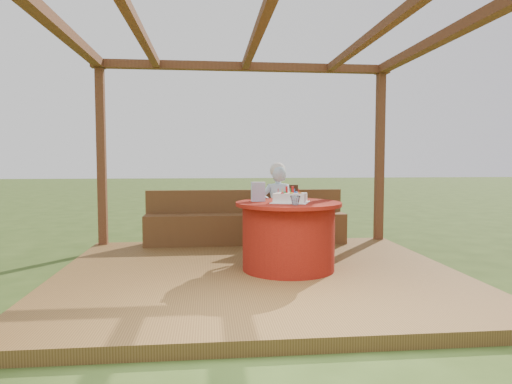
% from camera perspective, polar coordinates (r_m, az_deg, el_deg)
% --- Properties ---
extents(ground, '(60.00, 60.00, 0.00)m').
position_cam_1_polar(ground, '(5.29, 0.29, -11.06)').
color(ground, '#2E4416').
rests_on(ground, ground).
extents(deck, '(4.50, 4.00, 0.12)m').
position_cam_1_polar(deck, '(5.27, 0.29, -10.43)').
color(deck, brown).
rests_on(deck, ground).
extents(pergola, '(4.50, 4.00, 2.72)m').
position_cam_1_polar(pergola, '(5.21, 0.30, 15.43)').
color(pergola, brown).
rests_on(pergola, deck).
extents(bench, '(3.00, 0.42, 0.80)m').
position_cam_1_polar(bench, '(6.89, -1.27, -4.26)').
color(bench, brown).
rests_on(bench, deck).
extents(table, '(1.21, 1.21, 0.78)m').
position_cam_1_polar(table, '(5.26, 4.07, -5.42)').
color(table, maroon).
rests_on(table, deck).
extents(chair, '(0.53, 0.53, 0.90)m').
position_cam_1_polar(chair, '(6.57, 3.31, -2.58)').
color(chair, '#3B2113').
rests_on(chair, deck).
extents(elderly_woman, '(0.46, 0.33, 1.22)m').
position_cam_1_polar(elderly_woman, '(6.12, 2.72, -1.94)').
color(elderly_woman, '#A9D9FA').
rests_on(elderly_woman, deck).
extents(birthday_cake, '(0.51, 0.51, 0.18)m').
position_cam_1_polar(birthday_cake, '(5.15, 4.31, -0.72)').
color(birthday_cake, white).
rests_on(birthday_cake, table).
extents(gift_bag, '(0.16, 0.10, 0.22)m').
position_cam_1_polar(gift_bag, '(5.29, 0.26, 0.04)').
color(gift_bag, '#EE9AD7').
rests_on(gift_bag, table).
extents(drinking_glass, '(0.13, 0.13, 0.10)m').
position_cam_1_polar(drinking_glass, '(4.85, 4.93, -1.05)').
color(drinking_glass, white).
rests_on(drinking_glass, table).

